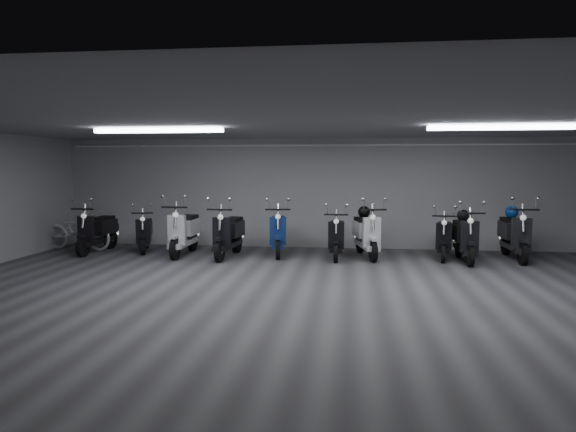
# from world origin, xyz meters

# --- Properties ---
(floor) EXTENTS (14.00, 10.00, 0.01)m
(floor) POSITION_xyz_m (0.00, 0.00, -0.01)
(floor) COLOR #3E3E40
(floor) RESTS_ON ground
(ceiling) EXTENTS (14.00, 10.00, 0.01)m
(ceiling) POSITION_xyz_m (0.00, 0.00, 2.80)
(ceiling) COLOR gray
(ceiling) RESTS_ON ground
(back_wall) EXTENTS (14.00, 0.01, 2.80)m
(back_wall) POSITION_xyz_m (0.00, 5.00, 1.40)
(back_wall) COLOR #9A999C
(back_wall) RESTS_ON ground
(front_wall) EXTENTS (14.00, 0.01, 2.80)m
(front_wall) POSITION_xyz_m (0.00, -5.00, 1.40)
(front_wall) COLOR #9A999C
(front_wall) RESTS_ON ground
(fluor_strip_left) EXTENTS (2.40, 0.18, 0.08)m
(fluor_strip_left) POSITION_xyz_m (-3.00, 1.00, 2.74)
(fluor_strip_left) COLOR white
(fluor_strip_left) RESTS_ON ceiling
(fluor_strip_right) EXTENTS (2.40, 0.18, 0.08)m
(fluor_strip_right) POSITION_xyz_m (3.00, 1.00, 2.74)
(fluor_strip_right) COLOR white
(fluor_strip_right) RESTS_ON ceiling
(conduit) EXTENTS (13.60, 0.05, 0.05)m
(conduit) POSITION_xyz_m (0.00, 4.92, 2.62)
(conduit) COLOR white
(conduit) RESTS_ON back_wall
(scooter_0) EXTENTS (0.72, 1.89, 1.38)m
(scooter_0) POSITION_xyz_m (-5.58, 3.54, 0.69)
(scooter_0) COLOR black
(scooter_0) RESTS_ON floor
(scooter_1) EXTENTS (1.04, 1.75, 1.23)m
(scooter_1) POSITION_xyz_m (-4.52, 3.87, 0.62)
(scooter_1) COLOR black
(scooter_1) RESTS_ON floor
(scooter_2) EXTENTS (0.67, 1.98, 1.47)m
(scooter_2) POSITION_xyz_m (-3.38, 3.45, 0.74)
(scooter_2) COLOR silver
(scooter_2) RESTS_ON floor
(scooter_3) EXTENTS (0.79, 1.97, 1.43)m
(scooter_3) POSITION_xyz_m (-2.27, 3.31, 0.72)
(scooter_3) COLOR black
(scooter_3) RESTS_ON floor
(scooter_4) EXTENTS (0.87, 1.95, 1.40)m
(scooter_4) POSITION_xyz_m (-1.19, 3.77, 0.70)
(scooter_4) COLOR navy
(scooter_4) RESTS_ON floor
(scooter_5) EXTENTS (0.59, 1.75, 1.30)m
(scooter_5) POSITION_xyz_m (0.20, 3.52, 0.65)
(scooter_5) COLOR black
(scooter_5) RESTS_ON floor
(scooter_6) EXTENTS (1.02, 2.01, 1.43)m
(scooter_6) POSITION_xyz_m (0.87, 3.70, 0.71)
(scooter_6) COLOR silver
(scooter_6) RESTS_ON floor
(scooter_7) EXTENTS (0.86, 1.77, 1.27)m
(scooter_7) POSITION_xyz_m (2.61, 3.74, 0.63)
(scooter_7) COLOR black
(scooter_7) RESTS_ON floor
(scooter_8) EXTENTS (0.65, 1.88, 1.39)m
(scooter_8) POSITION_xyz_m (3.00, 3.42, 0.70)
(scooter_8) COLOR black
(scooter_8) RESTS_ON floor
(scooter_9) EXTENTS (0.70, 1.98, 1.47)m
(scooter_9) POSITION_xyz_m (4.14, 3.76, 0.73)
(scooter_9) COLOR black
(scooter_9) RESTS_ON floor
(bicycle) EXTENTS (1.94, 0.96, 1.20)m
(bicycle) POSITION_xyz_m (-6.28, 3.93, 0.60)
(bicycle) COLOR white
(bicycle) RESTS_ON floor
(helmet_0) EXTENTS (0.29, 0.29, 0.29)m
(helmet_0) POSITION_xyz_m (4.15, 4.03, 1.05)
(helmet_0) COLOR navy
(helmet_0) RESTS_ON scooter_9
(helmet_1) EXTENTS (0.29, 0.29, 0.29)m
(helmet_1) POSITION_xyz_m (0.82, 3.96, 1.03)
(helmet_1) COLOR black
(helmet_1) RESTS_ON scooter_6
(helmet_2) EXTENTS (0.27, 0.27, 0.27)m
(helmet_2) POSITION_xyz_m (3.00, 3.68, 0.99)
(helmet_2) COLOR black
(helmet_2) RESTS_ON scooter_8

